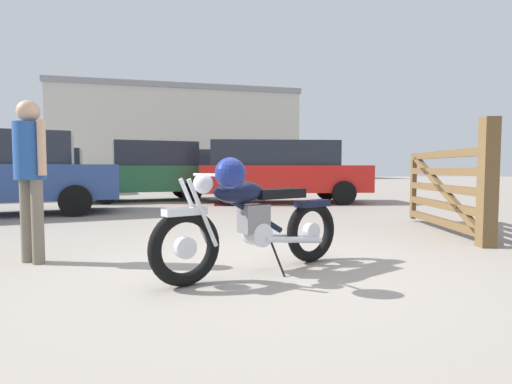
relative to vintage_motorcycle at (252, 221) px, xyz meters
name	(u,v)px	position (x,y,z in m)	size (l,w,h in m)	color
ground_plane	(257,273)	(0.05, 0.02, -0.49)	(80.00, 80.00, 0.00)	gray
vintage_motorcycle	(252,221)	(0.00, 0.00, 0.00)	(1.95, 1.06, 1.07)	black
timber_gate	(452,187)	(3.30, 1.48, 0.21)	(0.73, 2.50, 1.60)	brown
bystander	(30,164)	(-2.12, 0.91, 0.53)	(0.37, 0.32, 1.66)	#706656
blue_hatchback_right	(280,170)	(2.36, 7.33, 0.45)	(4.90, 2.45, 1.74)	black
dark_sedan_left	(150,170)	(-1.31, 8.91, 0.43)	(4.11, 2.27, 1.78)	black
pale_sedan_back	(36,169)	(-5.60, 12.72, 0.45)	(4.90, 2.46, 1.74)	black
silver_sedan_mid	(225,169)	(1.60, 13.15, 0.45)	(4.93, 2.55, 1.74)	black
industrial_building	(179,135)	(0.34, 37.77, 3.91)	(23.27, 9.87, 8.77)	beige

